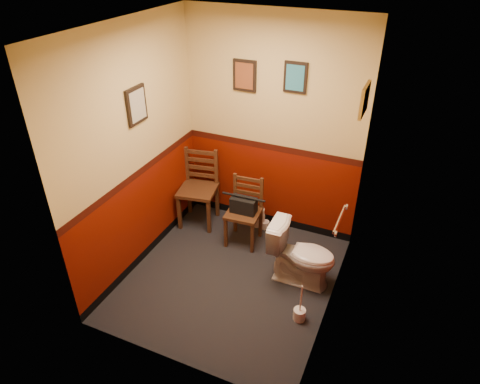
# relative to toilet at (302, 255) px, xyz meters

# --- Properties ---
(floor) EXTENTS (2.20, 2.40, 0.00)m
(floor) POSITION_rel_toilet_xyz_m (-0.72, -0.28, -0.36)
(floor) COLOR black
(floor) RESTS_ON ground
(ceiling) EXTENTS (2.20, 2.40, 0.00)m
(ceiling) POSITION_rel_toilet_xyz_m (-0.72, -0.28, 2.34)
(ceiling) COLOR silver
(ceiling) RESTS_ON ground
(wall_back) EXTENTS (2.20, 0.00, 2.70)m
(wall_back) POSITION_rel_toilet_xyz_m (-0.72, 0.92, 0.99)
(wall_back) COLOR #601004
(wall_back) RESTS_ON ground
(wall_front) EXTENTS (2.20, 0.00, 2.70)m
(wall_front) POSITION_rel_toilet_xyz_m (-0.72, -1.48, 0.99)
(wall_front) COLOR #601004
(wall_front) RESTS_ON ground
(wall_left) EXTENTS (0.00, 2.40, 2.70)m
(wall_left) POSITION_rel_toilet_xyz_m (-1.82, -0.28, 0.99)
(wall_left) COLOR #601004
(wall_left) RESTS_ON ground
(wall_right) EXTENTS (0.00, 2.40, 2.70)m
(wall_right) POSITION_rel_toilet_xyz_m (0.38, -0.28, 0.99)
(wall_right) COLOR #601004
(wall_right) RESTS_ON ground
(grab_bar) EXTENTS (0.05, 0.56, 0.06)m
(grab_bar) POSITION_rel_toilet_xyz_m (0.35, -0.03, 0.59)
(grab_bar) COLOR silver
(grab_bar) RESTS_ON wall_right
(framed_print_back_a) EXTENTS (0.28, 0.04, 0.36)m
(framed_print_back_a) POSITION_rel_toilet_xyz_m (-1.07, 0.90, 1.59)
(framed_print_back_a) COLOR black
(framed_print_back_a) RESTS_ON wall_back
(framed_print_back_b) EXTENTS (0.26, 0.04, 0.34)m
(framed_print_back_b) POSITION_rel_toilet_xyz_m (-0.47, 0.90, 1.64)
(framed_print_back_b) COLOR black
(framed_print_back_b) RESTS_ON wall_back
(framed_print_left) EXTENTS (0.04, 0.30, 0.38)m
(framed_print_left) POSITION_rel_toilet_xyz_m (-1.80, -0.18, 1.49)
(framed_print_left) COLOR black
(framed_print_left) RESTS_ON wall_left
(framed_print_right) EXTENTS (0.04, 0.34, 0.28)m
(framed_print_right) POSITION_rel_toilet_xyz_m (0.36, 0.32, 1.69)
(framed_print_right) COLOR olive
(framed_print_right) RESTS_ON wall_right
(toilet) EXTENTS (0.74, 0.42, 0.72)m
(toilet) POSITION_rel_toilet_xyz_m (0.00, 0.00, 0.00)
(toilet) COLOR white
(toilet) RESTS_ON floor
(toilet_brush) EXTENTS (0.12, 0.12, 0.45)m
(toilet_brush) POSITION_rel_toilet_xyz_m (0.16, -0.55, -0.29)
(toilet_brush) COLOR silver
(toilet_brush) RESTS_ON floor
(chair_left) EXTENTS (0.54, 0.54, 0.99)m
(chair_left) POSITION_rel_toilet_xyz_m (-1.58, 0.59, 0.14)
(chair_left) COLOR #462715
(chair_left) RESTS_ON floor
(chair_right) EXTENTS (0.43, 0.43, 0.85)m
(chair_right) POSITION_rel_toilet_xyz_m (-0.86, 0.43, 0.07)
(chair_right) COLOR #462715
(chair_right) RESTS_ON floor
(handbag) EXTENTS (0.32, 0.17, 0.23)m
(handbag) POSITION_rel_toilet_xyz_m (-0.86, 0.40, 0.19)
(handbag) COLOR black
(handbag) RESTS_ON chair_right
(tp_stack) EXTENTS (0.23, 0.14, 0.30)m
(tp_stack) POSITION_rel_toilet_xyz_m (-0.77, 0.76, -0.23)
(tp_stack) COLOR silver
(tp_stack) RESTS_ON floor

